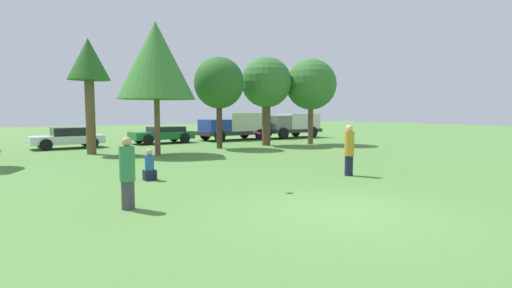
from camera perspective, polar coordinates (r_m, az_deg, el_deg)
ground_plane at (r=9.19m, az=12.82°, el=-9.64°), size 120.00×120.00×0.00m
person_thrower at (r=9.51m, az=-18.33°, el=-4.08°), size 0.35×0.35×1.69m
person_catcher at (r=14.10m, az=13.49°, el=-0.85°), size 0.34×0.34×1.81m
frisbee at (r=11.17m, az=0.18°, el=1.67°), size 0.24×0.24×0.11m
bystander_sitting at (r=13.36m, az=-15.34°, el=-3.25°), size 0.39×0.32×1.04m
tree_2 at (r=22.53m, az=-23.34°, el=10.73°), size 2.17×2.17×6.09m
tree_3 at (r=21.06m, az=-14.46°, el=11.74°), size 3.97×3.97×6.87m
tree_4 at (r=24.04m, az=-5.44°, el=8.84°), size 3.03×3.03×5.57m
tree_5 at (r=26.10m, az=1.52°, el=8.89°), size 3.34×3.34×5.87m
tree_6 at (r=27.22m, az=8.07°, el=8.60°), size 3.47×3.47×5.86m
parked_car_white at (r=26.67m, az=-25.78°, el=0.90°), size 4.21×2.19×1.28m
parked_car_green at (r=28.60m, az=-13.51°, el=1.43°), size 4.41×2.24×1.19m
delivery_truck_blue at (r=31.17m, az=-2.84°, el=2.81°), size 6.07×2.69×2.16m
delivery_truck_grey at (r=33.84m, az=5.27°, el=2.98°), size 5.38×2.65×2.10m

